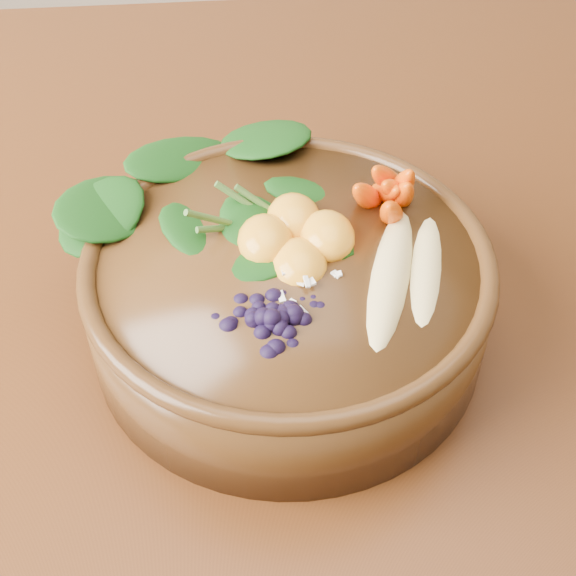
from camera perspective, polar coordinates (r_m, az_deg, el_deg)
name	(u,v)px	position (r m, az deg, el deg)	size (l,w,h in m)	color
ground	(452,562)	(1.40, 11.59, -18.56)	(4.00, 4.00, 0.00)	#381E0F
dining_table	(544,269)	(0.87, 17.73, 1.28)	(1.60, 0.90, 0.75)	#331C0C
stoneware_bowl	(288,297)	(0.62, 0.00, -0.66)	(0.31, 0.31, 0.08)	#432811
kale_heap	(246,173)	(0.63, -3.00, 8.16)	(0.20, 0.18, 0.05)	#134010
carrot_cluster	(382,156)	(0.62, 6.71, 9.32)	(0.06, 0.06, 0.08)	#E44600
banana_halves	(411,257)	(0.57, 8.71, 2.18)	(0.10, 0.16, 0.03)	#E0CC84
mandarin_cluster	(296,225)	(0.59, 0.60, 4.53)	(0.09, 0.10, 0.03)	orange
blueberry_pile	(272,299)	(0.53, -1.15, -0.80)	(0.14, 0.11, 0.04)	black
coconut_flakes	(284,274)	(0.57, -0.25, 1.01)	(0.10, 0.07, 0.01)	white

